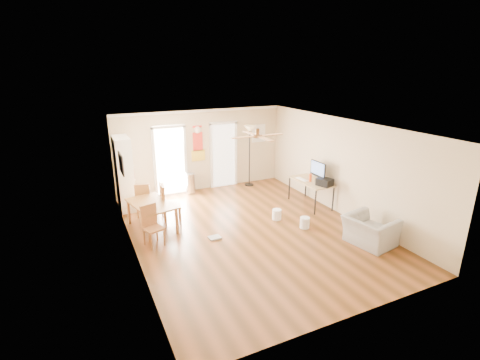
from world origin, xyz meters
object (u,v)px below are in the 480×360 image
dining_chair_right_b (172,204)px  printer (325,182)px  wastebasket_b (305,223)px  torchiere_lamp (249,156)px  trash_can (190,183)px  computer_desk (310,193)px  dining_table (152,216)px  dining_chair_near (153,226)px  armchair (370,231)px  dining_chair_right_a (169,201)px  wastebasket_a (277,214)px  dining_chair_far (143,199)px  bookshelf (124,174)px

dining_chair_right_b → printer: (4.05, -1.00, 0.32)m
dining_chair_right_b → wastebasket_b: size_ratio=3.70×
torchiere_lamp → wastebasket_b: bearing=-93.7°
trash_can → printer: 4.20m
torchiere_lamp → computer_desk: (0.80, -2.36, -0.65)m
dining_table → torchiere_lamp: bearing=28.3°
computer_desk → dining_chair_near: bearing=-173.7°
dining_table → armchair: bearing=-34.1°
dining_chair_right_a → wastebasket_a: bearing=-112.3°
wastebasket_a → armchair: armchair is taller
dining_table → dining_chair_far: size_ratio=1.47×
bookshelf → dining_table: bookshelf is taller
computer_desk → dining_chair_right_a: bearing=168.3°
bookshelf → dining_chair_right_b: bearing=-59.6°
dining_chair_near → armchair: 4.89m
bookshelf → dining_chair_right_b: 1.86m
dining_chair_far → wastebasket_a: 3.60m
dining_chair_near → printer: size_ratio=2.40×
dining_chair_right_a → wastebasket_b: size_ratio=3.46×
dining_chair_far → wastebasket_b: (3.50, -2.50, -0.33)m
torchiere_lamp → printer: torchiere_lamp is taller
trash_can → dining_chair_right_a: bearing=-124.0°
bookshelf → dining_table: (0.37, -1.67, -0.69)m
dining_chair_near → computer_desk: size_ratio=0.69×
dining_chair_right_b → wastebasket_a: bearing=-101.1°
torchiere_lamp → armchair: bearing=-83.1°
wastebasket_a → armchair: size_ratio=0.27×
wastebasket_b → bookshelf: bearing=139.7°
dining_chair_near → wastebasket_b: dining_chair_near is taller
armchair → dining_chair_right_a: bearing=38.2°
dining_chair_near → armchair: (4.45, -2.03, -0.14)m
trash_can → wastebasket_a: trash_can is taller
dining_table → dining_chair_right_a: size_ratio=1.43×
dining_table → dining_chair_right_b: (0.55, 0.14, 0.17)m
wastebasket_b → trash_can: bearing=116.4°
computer_desk → wastebasket_b: (-1.04, -1.22, -0.23)m
trash_can → dining_chair_near: bearing=-121.2°
dining_chair_right_b → dining_chair_far: dining_chair_right_b is taller
dining_chair_right_b → wastebasket_a: (2.55, -0.99, -0.38)m
bookshelf → wastebasket_b: size_ratio=7.38×
bookshelf → dining_chair_right_a: (0.92, -1.22, -0.55)m
torchiere_lamp → wastebasket_b: torchiere_lamp is taller
dining_chair_right_a → armchair: dining_chair_right_a is taller
dining_chair_far → wastebasket_a: bearing=164.8°
bookshelf → computer_desk: bookshelf is taller
dining_table → trash_can: dining_table is taller
dining_chair_right_a → dining_chair_right_b: dining_chair_right_b is taller
dining_chair_far → wastebasket_a: size_ratio=3.38×
armchair → printer: bearing=-18.2°
wastebasket_b → dining_chair_right_a: bearing=145.1°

